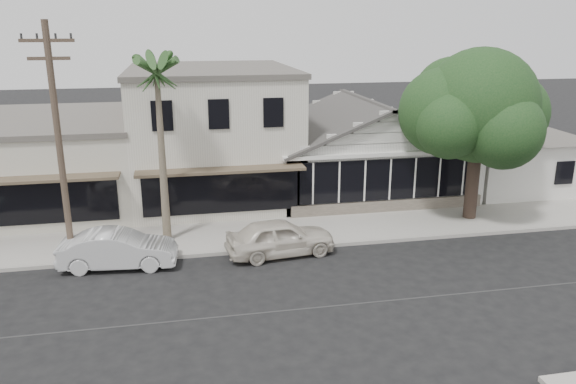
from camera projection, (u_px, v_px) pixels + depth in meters
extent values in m
plane|color=black|center=(336.00, 306.00, 18.33)|extent=(140.00, 140.00, 0.00)
cube|color=#9E9991|center=(105.00, 245.00, 23.17)|extent=(90.00, 3.50, 0.15)
cube|color=white|center=(362.00, 164.00, 30.57)|extent=(10.00, 8.00, 3.00)
cube|color=black|center=(390.00, 179.00, 26.69)|extent=(8.80, 0.10, 2.00)
cube|color=#60564C|center=(388.00, 207.00, 27.10)|extent=(9.60, 0.18, 0.70)
cube|color=white|center=(509.00, 162.00, 31.15)|extent=(6.00, 6.00, 3.00)
cube|color=silver|center=(213.00, 135.00, 29.53)|extent=(8.00, 10.00, 6.50)
cube|color=beige|center=(34.00, 164.00, 28.19)|extent=(10.00, 10.00, 4.20)
cylinder|color=brown|center=(60.00, 149.00, 20.26)|extent=(0.24, 0.24, 9.00)
cube|color=brown|center=(47.00, 40.00, 19.17)|extent=(1.80, 0.12, 0.12)
cube|color=brown|center=(49.00, 58.00, 19.34)|extent=(1.40, 0.12, 0.12)
imported|color=beige|center=(280.00, 237.00, 22.22)|extent=(4.49, 2.25, 1.47)
imported|color=silver|center=(118.00, 249.00, 21.09)|extent=(4.44, 1.88, 1.43)
cylinder|color=#3F3026|center=(472.00, 188.00, 25.92)|extent=(0.59, 0.59, 3.13)
sphere|color=#163616|center=(480.00, 105.00, 24.82)|extent=(5.09, 5.09, 5.09)
sphere|color=#163616|center=(507.00, 113.00, 25.84)|extent=(3.72, 3.72, 3.72)
sphere|color=#163616|center=(443.00, 112.00, 24.99)|extent=(3.92, 3.92, 3.92)
sphere|color=#163616|center=(504.00, 131.00, 23.77)|extent=(3.33, 3.33, 3.33)
sphere|color=#163616|center=(452.00, 95.00, 26.10)|extent=(3.52, 3.52, 3.52)
sphere|color=#163616|center=(489.00, 86.00, 26.13)|extent=(3.13, 3.13, 3.13)
sphere|color=#163616|center=(450.00, 125.00, 23.96)|extent=(2.94, 2.94, 2.94)
cone|color=#726651|center=(163.00, 163.00, 22.64)|extent=(0.37, 0.37, 6.92)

